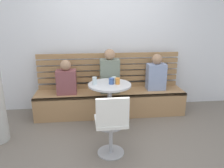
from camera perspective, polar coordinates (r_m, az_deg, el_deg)
name	(u,v)px	position (r m, az deg, el deg)	size (l,w,h in m)	color
ground	(120,150)	(3.20, 1.96, -16.52)	(8.00, 8.00, 0.00)	#70665B
back_wall	(108,33)	(4.30, -1.04, 12.87)	(5.20, 0.10, 2.90)	silver
booth_bench	(111,103)	(4.15, -0.38, -4.77)	(2.70, 0.52, 0.44)	#A87C51
booth_backrest	(109,70)	(4.21, -0.74, 3.50)	(2.65, 0.04, 0.67)	#9A7249
cafe_table	(110,97)	(3.58, -0.58, -3.38)	(0.68, 0.68, 0.74)	#ADADB2
white_chair	(111,124)	(2.85, -0.15, -10.17)	(0.41, 0.41, 0.85)	#ADADB2
person_adult	(110,73)	(3.96, -0.61, 2.79)	(0.34, 0.22, 0.78)	slate
person_child_left	(66,79)	(3.97, -11.61, 1.24)	(0.34, 0.22, 0.61)	brown
person_child_middle	(156,74)	(4.20, 11.24, 2.53)	(0.34, 0.22, 0.67)	#8C9EC6
cup_glass_short	(114,79)	(3.61, 0.45, 1.19)	(0.08, 0.08, 0.08)	silver
cup_tumbler_orange	(118,81)	(3.48, 1.45, 0.76)	(0.07, 0.07, 0.10)	orange
cup_glass_tall	(95,81)	(3.47, -4.48, 0.84)	(0.07, 0.07, 0.12)	silver
cup_mug_blue	(111,81)	(3.49, -0.13, 0.77)	(0.08, 0.08, 0.10)	#3D5B9E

